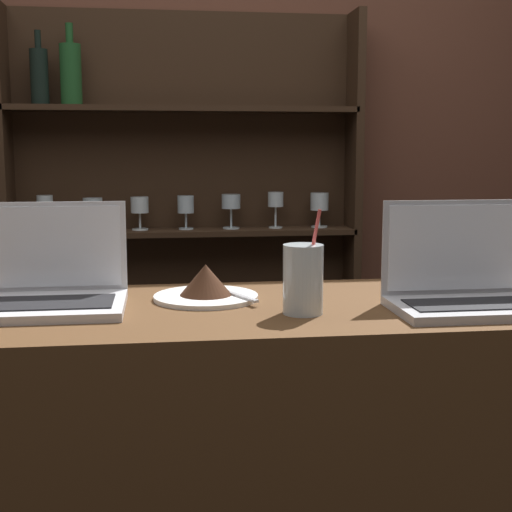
% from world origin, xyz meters
% --- Properties ---
extents(back_wall, '(7.00, 0.06, 2.70)m').
position_xyz_m(back_wall, '(0.00, 1.58, 1.35)').
color(back_wall, brown).
rests_on(back_wall, ground_plane).
extents(back_shelf, '(1.30, 0.18, 1.79)m').
position_xyz_m(back_shelf, '(-0.06, 1.50, 0.94)').
color(back_shelf, '#332114').
rests_on(back_shelf, ground_plane).
extents(laptop_near, '(0.30, 0.24, 0.21)m').
position_xyz_m(laptop_near, '(-0.36, 0.30, 1.01)').
color(laptop_near, silver).
rests_on(laptop_near, bar_counter).
extents(laptop_far, '(0.32, 0.20, 0.22)m').
position_xyz_m(laptop_far, '(0.48, 0.18, 1.02)').
color(laptop_far, '#ADADB2').
rests_on(laptop_far, bar_counter).
extents(cake_plate, '(0.23, 0.23, 0.08)m').
position_xyz_m(cake_plate, '(-0.05, 0.34, 1.00)').
color(cake_plate, white).
rests_on(cake_plate, bar_counter).
extents(water_glass, '(0.08, 0.08, 0.21)m').
position_xyz_m(water_glass, '(0.14, 0.18, 1.04)').
color(water_glass, silver).
rests_on(water_glass, bar_counter).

